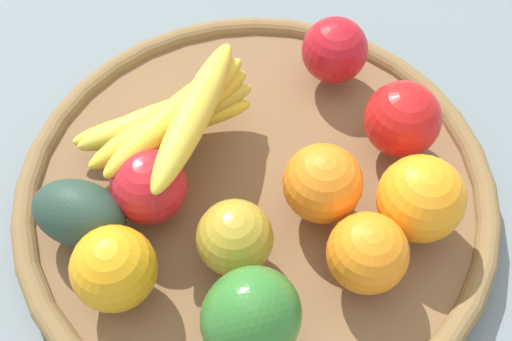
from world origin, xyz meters
name	(u,v)px	position (x,y,z in m)	size (l,w,h in m)	color
ground_plane	(256,203)	(0.00, 0.00, 0.00)	(2.40, 2.40, 0.00)	slate
basket	(256,192)	(0.00, 0.00, 0.02)	(0.46, 0.46, 0.04)	brown
apple_2	(149,186)	(-0.07, 0.06, 0.07)	(0.07, 0.07, 0.07)	red
apple_1	(335,50)	(0.16, 0.01, 0.07)	(0.07, 0.07, 0.07)	red
orange_1	(323,183)	(0.01, -0.06, 0.07)	(0.07, 0.07, 0.07)	orange
apple_3	(402,119)	(0.12, -0.09, 0.07)	(0.07, 0.07, 0.07)	red
banana_bunch	(174,117)	(0.00, 0.09, 0.08)	(0.18, 0.16, 0.09)	yellow
avocado	(79,214)	(-0.13, 0.10, 0.07)	(0.09, 0.06, 0.06)	#253E31
apple_0	(235,238)	(-0.07, -0.03, 0.07)	(0.07, 0.07, 0.07)	#B0942A
orange_2	(368,253)	(-0.03, -0.13, 0.07)	(0.07, 0.07, 0.07)	orange
bell_pepper	(251,317)	(-0.13, -0.08, 0.08)	(0.08, 0.07, 0.09)	#347B2D
orange_0	(421,199)	(0.04, -0.14, 0.08)	(0.08, 0.08, 0.08)	orange
orange_3	(114,269)	(-0.15, 0.04, 0.07)	(0.07, 0.07, 0.07)	orange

